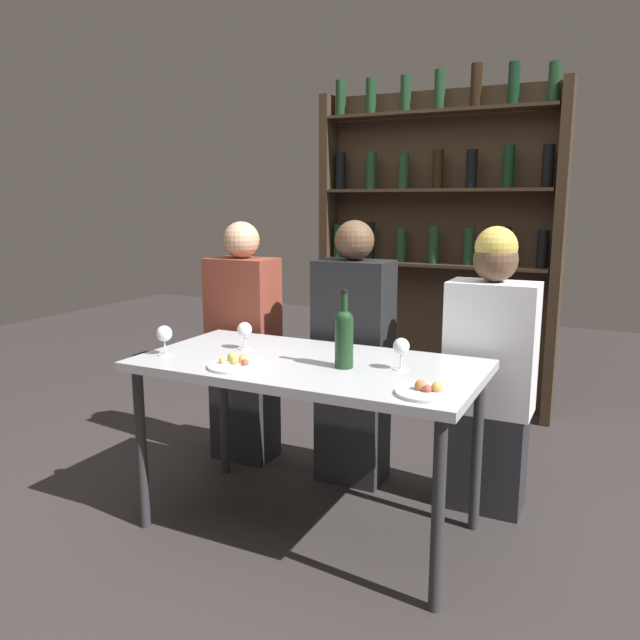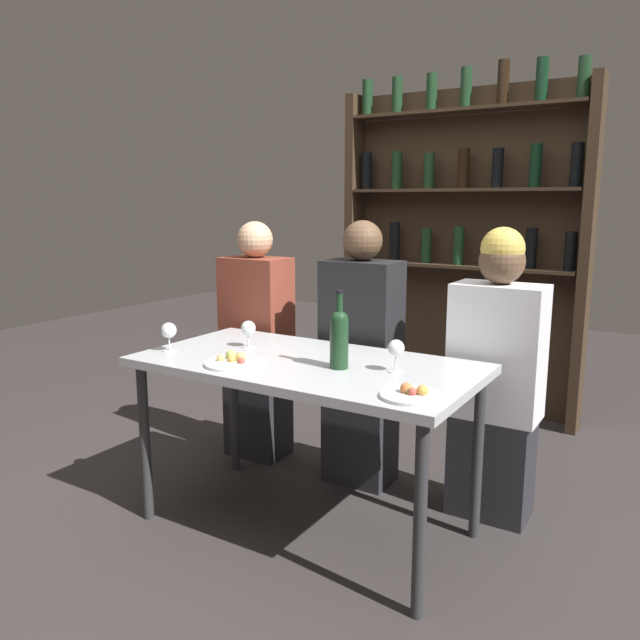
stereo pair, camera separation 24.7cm
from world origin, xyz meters
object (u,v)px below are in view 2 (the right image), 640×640
Objects in this scene: seated_person_center at (361,362)px; seated_person_right at (495,381)px; wine_glass_1 at (169,331)px; wine_glass_0 at (248,329)px; food_plate_1 at (235,362)px; seated_person_left at (257,347)px; wine_bottle at (339,336)px; wine_glass_2 at (396,349)px; food_plate_0 at (412,394)px.

seated_person_center is 1.01× the size of seated_person_right.
seated_person_center reaches higher than wine_glass_1.
food_plate_1 is (0.14, -0.26, -0.07)m from wine_glass_0.
seated_person_left is 1.00× the size of seated_person_right.
wine_glass_0 is 0.09× the size of seated_person_right.
seated_person_left is (-0.81, 0.55, -0.26)m from wine_bottle.
seated_person_left is at bearing 123.68° from wine_glass_0.
wine_glass_2 is at bearing 17.79° from wine_bottle.
seated_person_left reaches higher than food_plate_1.
wine_glass_0 is 0.50× the size of food_plate_1.
seated_person_right is (0.97, 0.45, -0.20)m from wine_glass_0.
wine_glass_0 is at bearing 44.25° from wine_glass_1.
wine_glass_0 reaches higher than food_plate_1.
seated_person_left is at bearing 154.90° from wine_glass_2.
seated_person_right is at bearing 0.00° from seated_person_left.
seated_person_left is at bearing 146.18° from wine_bottle.
wine_glass_2 is 0.10× the size of seated_person_left.
food_plate_1 is 1.10m from seated_person_right.
wine_glass_1 is at bearing -85.14° from seated_person_left.
food_plate_0 is (0.38, -0.19, -0.12)m from wine_bottle.
wine_glass_2 is at bearing 124.47° from food_plate_0.
food_plate_0 is at bearing -95.44° from seated_person_right.
wine_glass_2 is 0.60× the size of food_plate_0.
seated_person_left and seated_person_right have the same top height.
food_plate_0 is at bearing -26.39° from wine_bottle.
seated_person_left is at bearing 121.48° from food_plate_1.
wine_glass_0 is 0.72m from wine_glass_2.
wine_bottle is at bearing -162.21° from wine_glass_2.
wine_glass_0 is 0.09× the size of seated_person_left.
food_plate_1 is at bearing -58.52° from seated_person_left.
wine_bottle is at bearing 24.46° from food_plate_1.
wine_glass_0 is 0.58m from seated_person_left.
wine_glass_2 is at bearing 22.16° from food_plate_1.
seated_person_center is at bearing 75.55° from food_plate_1.
seated_person_left is at bearing 148.44° from food_plate_0.
wine_glass_1 is 1.41m from seated_person_right.
wine_glass_1 reaches higher than food_plate_0.
wine_glass_2 is 0.63m from food_plate_1.
seated_person_center is (0.62, 0.00, 0.01)m from seated_person_left.
wine_glass_0 is at bearing 117.43° from food_plate_1.
wine_glass_1 is 1.14m from food_plate_0.
food_plate_1 is 0.75m from seated_person_center.
wine_glass_0 reaches higher than food_plate_0.
wine_bottle is 0.75m from seated_person_right.
seated_person_left is (-0.44, 0.72, -0.14)m from food_plate_1.
wine_glass_1 is 0.10× the size of seated_person_right.
wine_glass_0 is 0.31m from food_plate_1.
wine_glass_0 is at bearing -125.39° from seated_person_center.
wine_glass_2 is at bearing -2.08° from wine_glass_0.
seated_person_center is (0.56, 0.69, -0.21)m from wine_glass_1.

